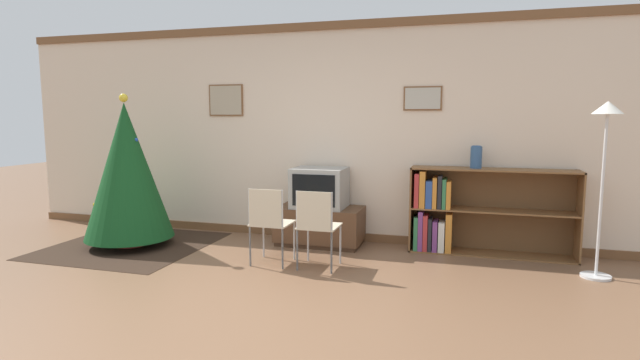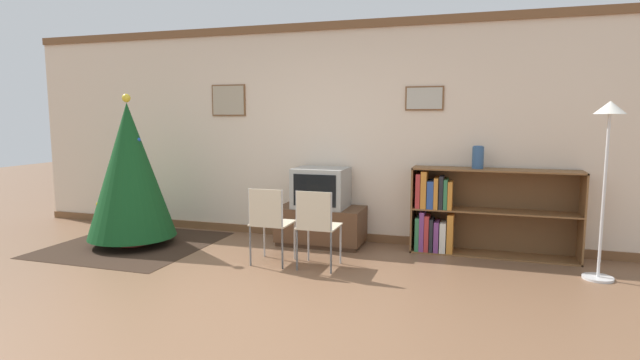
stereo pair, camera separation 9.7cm
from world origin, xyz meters
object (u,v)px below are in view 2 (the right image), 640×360
christmas_tree (130,171)px  television (321,188)px  tv_console (321,226)px  standing_lamp (608,144)px  vase (478,157)px  folding_chair_right (317,224)px  bookshelf (463,213)px  folding_chair_left (269,221)px

christmas_tree → television: size_ratio=2.88×
christmas_tree → television: bearing=18.2°
tv_console → standing_lamp: 3.16m
standing_lamp → vase: bearing=153.2°
folding_chair_right → bookshelf: bookshelf is taller
tv_console → vase: (1.79, 0.12, 0.87)m
bookshelf → standing_lamp: size_ratio=1.06×
tv_console → folding_chair_right: (0.26, -0.98, 0.24)m
folding_chair_right → vase: size_ratio=3.23×
christmas_tree → bookshelf: 3.95m
vase → tv_console: bearing=-176.1°
folding_chair_left → standing_lamp: size_ratio=0.48×
folding_chair_right → tv_console: bearing=104.9°
folding_chair_left → tv_console: bearing=75.1°
television → bookshelf: (1.66, 0.11, -0.23)m
tv_console → folding_chair_left: bearing=-104.9°
tv_console → vase: 2.00m
christmas_tree → folding_chair_left: size_ratio=2.21×
folding_chair_left → standing_lamp: (3.20, 0.52, 0.83)m
television → bookshelf: bearing=3.9°
folding_chair_left → folding_chair_right: (0.52, 0.00, 0.00)m
television → vase: (1.79, 0.12, 0.41)m
folding_chair_left → folding_chair_right: 0.52m
christmas_tree → bookshelf: christmas_tree is taller
christmas_tree → vase: size_ratio=7.13×
folding_chair_left → bookshelf: bearing=29.6°
television → standing_lamp: (2.94, -0.45, 0.60)m
folding_chair_right → vase: 1.99m
folding_chair_left → television: bearing=75.1°
tv_console → bookshelf: bearing=3.9°
tv_console → vase: vase is taller
christmas_tree → standing_lamp: 5.14m
bookshelf → standing_lamp: 1.63m
television → folding_chair_left: 1.03m
television → vase: vase is taller
standing_lamp → folding_chair_right: bearing=-169.0°
television → tv_console: bearing=90.0°
christmas_tree → standing_lamp: size_ratio=1.07×
christmas_tree → vase: bearing=12.0°
television → christmas_tree: bearing=-161.8°
television → bookshelf: bookshelf is taller
tv_console → television: size_ratio=1.64×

